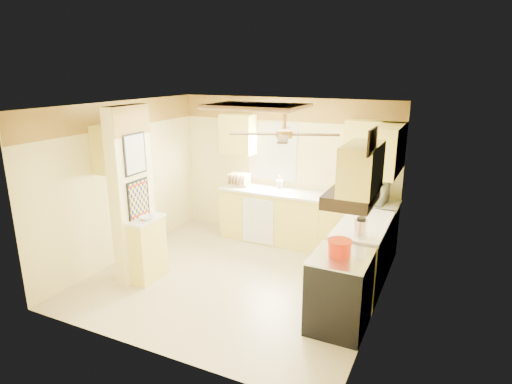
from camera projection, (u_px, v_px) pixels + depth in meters
The scene contains 34 objects.
floor at pixel (236, 278), 6.29m from camera, with size 4.00×4.00×0.00m, color #CAB98C.
ceiling at pixel (234, 106), 5.60m from camera, with size 4.00×4.00×0.00m, color white.
wall_back at pixel (285, 169), 7.59m from camera, with size 4.00×4.00×0.00m, color #FAEA99.
wall_front at pixel (146, 246), 4.29m from camera, with size 4.00×4.00×0.00m, color #FAEA99.
wall_left at pixel (124, 181), 6.77m from camera, with size 3.80×3.80×0.00m, color #FAEA99.
wall_right at pixel (382, 218), 5.12m from camera, with size 3.80×3.80×0.00m, color #FAEA99.
wallpaper_border at pixel (286, 109), 7.28m from camera, with size 4.00×0.02×0.40m, color gold.
partition_column at pixel (132, 195), 6.02m from camera, with size 0.20×0.70×2.50m, color #FAEA99.
partition_ledge at pixel (148, 250), 6.15m from camera, with size 0.25×0.55×0.90m, color #FFEC67.
ledge_top at pixel (146, 220), 6.02m from camera, with size 0.28×0.58×0.04m, color white.
lower_cabinets_back at pixel (305, 221), 7.35m from camera, with size 3.00×0.60×0.90m, color #FFEC67.
lower_cabinets_right at pixel (363, 255), 5.98m from camera, with size 0.60×1.40×0.90m, color #FFEC67.
countertop_back at pixel (306, 195), 7.21m from camera, with size 3.04×0.64×0.04m, color white.
countertop_right at pixel (364, 224), 5.86m from camera, with size 0.64×1.44×0.04m, color white.
dishwasher_panel at pixel (258, 221), 7.39m from camera, with size 0.58×0.02×0.80m, color white.
window at pixel (272, 152), 7.60m from camera, with size 0.92×0.02×1.02m.
upper_cab_back_left at pixel (238, 134), 7.63m from camera, with size 0.60×0.35×0.70m, color #FFEC67.
upper_cab_back_right at pixel (375, 144), 6.63m from camera, with size 0.90×0.35×0.70m, color #FFEC67.
upper_cab_right at pixel (388, 150), 6.11m from camera, with size 0.35×1.00×0.70m, color #FFEC67.
upper_cab_left_wall at pixel (117, 147), 6.31m from camera, with size 0.35×0.75×0.70m, color #FFEC67.
upper_cab_over_stove at pixel (361, 168), 4.52m from camera, with size 0.35×0.76×0.52m, color #FFEC67.
stove at pixel (339, 291), 4.99m from camera, with size 0.68×0.77×0.92m.
range_hood at pixel (352, 197), 4.64m from camera, with size 0.50×0.76×0.14m, color black.
poster_menu at pixel (135, 154), 5.81m from camera, with size 0.02×0.42×0.57m.
poster_nashville at pixel (139, 200), 5.99m from camera, with size 0.02×0.42×0.57m.
ceiling_light_panel at pixel (257, 107), 6.00m from camera, with size 1.35×0.95×0.06m.
ceiling_fan at pixel (284, 134), 4.64m from camera, with size 1.15×1.15×0.26m.
vent_grate at pixel (372, 141), 4.05m from camera, with size 0.02×0.40×0.25m, color black.
microwave at pixel (368, 192), 6.74m from camera, with size 0.59×0.40×0.33m, color white.
bowl at pixel (147, 218), 5.96m from camera, with size 0.19×0.19×0.05m, color white.
dutch_oven at pixel (340, 248), 4.85m from camera, with size 0.28×0.28×0.19m.
kettle at pixel (361, 228), 5.30m from camera, with size 0.17×0.17×0.26m.
dish_rack at pixel (239, 181), 7.72m from camera, with size 0.41×0.32×0.22m.
utensil_crock at pixel (280, 184), 7.54m from camera, with size 0.11×0.11×0.22m.
Camera 1 is at (2.71, -5.01, 2.95)m, focal length 30.00 mm.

